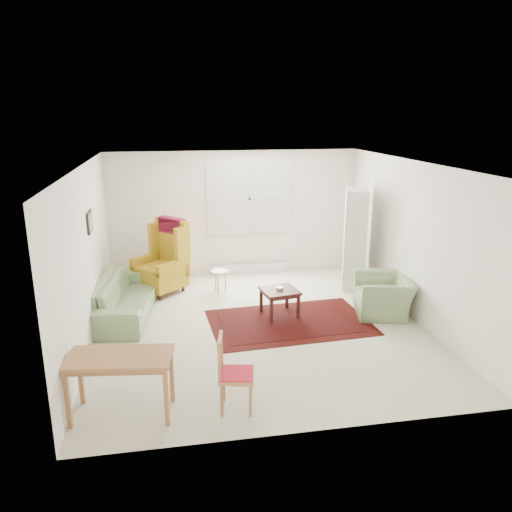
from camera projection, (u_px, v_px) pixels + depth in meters
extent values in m
cube|color=beige|center=(259.00, 325.00, 7.82)|extent=(5.00, 5.50, 0.01)
cube|color=white|center=(260.00, 164.00, 7.13)|extent=(5.00, 5.50, 0.01)
cube|color=white|center=(235.00, 213.00, 10.07)|extent=(5.00, 0.04, 2.50)
cube|color=white|center=(311.00, 322.00, 4.87)|extent=(5.00, 0.04, 2.50)
cube|color=white|center=(86.00, 257.00, 7.05)|extent=(0.04, 5.50, 2.50)
cube|color=white|center=(414.00, 241.00, 7.90)|extent=(0.04, 5.50, 2.50)
cube|color=white|center=(249.00, 198.00, 10.02)|extent=(1.72, 0.06, 1.42)
cube|color=white|center=(249.00, 198.00, 10.02)|extent=(1.60, 0.02, 1.30)
cube|color=silver|center=(250.00, 268.00, 10.37)|extent=(1.60, 0.12, 0.18)
cube|color=black|center=(90.00, 222.00, 7.41)|extent=(0.03, 0.42, 0.32)
cube|color=tan|center=(91.00, 222.00, 7.42)|extent=(0.01, 0.34, 0.24)
imported|color=#728E5F|center=(124.00, 290.00, 8.14)|extent=(1.11, 2.23, 0.86)
imported|color=#728E5F|center=(383.00, 292.00, 8.19)|extent=(1.04, 1.14, 0.76)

